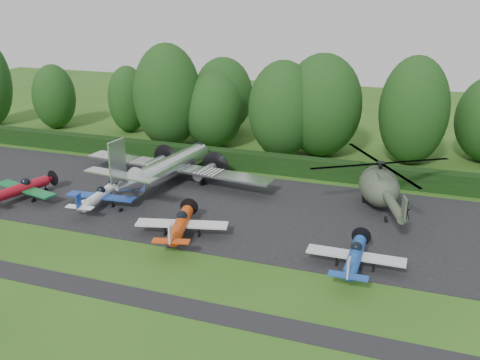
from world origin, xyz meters
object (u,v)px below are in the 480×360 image
(light_plane_red, at_px, (20,189))
(light_plane_blue, at_px, (355,256))
(light_plane_orange, at_px, (181,224))
(transport_plane, at_px, (169,167))
(light_plane_white, at_px, (98,197))
(helicopter, at_px, (379,183))

(light_plane_red, xyz_separation_m, light_plane_blue, (31.34, -2.88, -0.07))
(light_plane_orange, relative_size, light_plane_blue, 1.06)
(transport_plane, relative_size, light_plane_red, 2.75)
(transport_plane, bearing_deg, light_plane_white, -121.07)
(light_plane_red, height_order, helicopter, helicopter)
(light_plane_blue, bearing_deg, transport_plane, 151.12)
(transport_plane, height_order, light_plane_blue, transport_plane)
(light_plane_blue, xyz_separation_m, helicopter, (0.25, 12.52, 1.18))
(light_plane_orange, bearing_deg, helicopter, 54.73)
(light_plane_white, bearing_deg, light_plane_orange, -13.51)
(light_plane_red, relative_size, light_plane_white, 1.12)
(transport_plane, xyz_separation_m, light_plane_white, (-3.37, -7.44, -0.85))
(light_plane_red, distance_m, light_plane_white, 7.88)
(light_plane_orange, bearing_deg, light_plane_white, 176.01)
(light_plane_red, relative_size, light_plane_orange, 1.00)
(light_plane_blue, height_order, helicopter, helicopter)
(light_plane_white, bearing_deg, light_plane_blue, -4.53)
(light_plane_red, xyz_separation_m, helicopter, (31.58, 9.64, 1.11))
(light_plane_orange, distance_m, light_plane_blue, 13.76)
(light_plane_red, height_order, light_plane_orange, light_plane_orange)
(light_plane_red, relative_size, helicopter, 0.50)
(light_plane_white, bearing_deg, transport_plane, 70.54)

